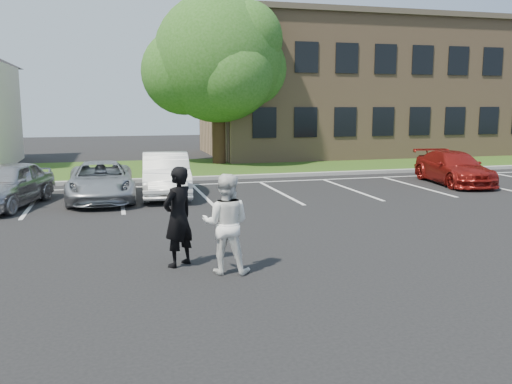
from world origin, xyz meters
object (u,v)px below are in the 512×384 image
at_px(office_building, 379,88).
at_px(car_silver_west, 7,185).
at_px(man_black_suit, 178,217).
at_px(man_white_shirt, 226,224).
at_px(tree, 219,61).
at_px(car_red_compact, 454,168).
at_px(car_white_sedan, 166,174).
at_px(car_silver_minivan, 101,181).

height_order(office_building, car_silver_west, office_building).
bearing_deg(car_silver_west, man_black_suit, -43.15).
bearing_deg(man_white_shirt, office_building, -102.90).
xyz_separation_m(tree, car_red_compact, (7.64, -9.40, -4.70)).
height_order(car_white_sedan, car_red_compact, car_white_sedan).
bearing_deg(man_black_suit, car_silver_minivan, -117.37).
height_order(man_black_suit, car_silver_west, man_black_suit).
relative_size(office_building, man_black_suit, 11.21).
bearing_deg(office_building, man_black_suit, -125.78).
distance_m(office_building, car_white_sedan, 20.64).
xyz_separation_m(car_white_sedan, car_red_compact, (11.44, -0.27, -0.10)).
height_order(tree, car_white_sedan, tree).
xyz_separation_m(office_building, car_white_sedan, (-15.24, -13.49, -3.42)).
xyz_separation_m(man_black_suit, car_silver_west, (-4.38, 7.65, -0.29)).
height_order(car_silver_west, car_white_sedan, car_white_sedan).
distance_m(office_building, tree, 12.30).
relative_size(office_building, car_white_sedan, 4.97).
bearing_deg(car_red_compact, car_silver_minivan, -172.18).
height_order(car_silver_west, car_silver_minivan, car_silver_west).
bearing_deg(man_white_shirt, tree, -80.48).
distance_m(man_white_shirt, car_silver_minivan, 9.14).
relative_size(tree, man_white_shirt, 4.60).
relative_size(car_silver_west, car_silver_minivan, 0.90).
height_order(car_silver_west, car_red_compact, car_silver_west).
height_order(man_white_shirt, car_white_sedan, man_white_shirt).
bearing_deg(car_silver_minivan, office_building, 38.57).
distance_m(car_silver_minivan, car_white_sedan, 2.24).
relative_size(tree, car_silver_west, 2.13).
xyz_separation_m(office_building, car_silver_minivan, (-17.44, -13.88, -3.52)).
distance_m(office_building, car_red_compact, 14.70).
bearing_deg(car_white_sedan, car_red_compact, 2.73).
xyz_separation_m(office_building, man_black_suit, (-15.87, -22.02, -3.16)).
bearing_deg(car_silver_west, office_building, 52.45).
height_order(tree, car_red_compact, tree).
relative_size(office_building, car_red_compact, 5.03).
xyz_separation_m(man_white_shirt, car_white_sedan, (-0.19, 9.20, -0.21)).
relative_size(tree, car_red_compact, 1.98).
xyz_separation_m(tree, car_white_sedan, (-3.80, -9.14, -4.61)).
relative_size(office_building, car_silver_minivan, 4.87).
height_order(office_building, car_red_compact, office_building).
xyz_separation_m(man_white_shirt, car_silver_minivan, (-2.39, 8.81, -0.32)).
distance_m(man_white_shirt, car_silver_west, 9.81).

